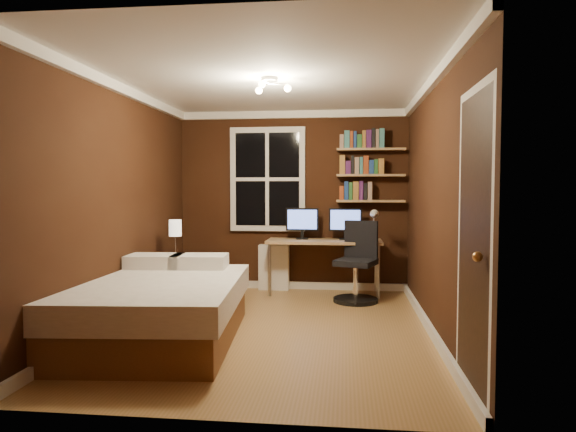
# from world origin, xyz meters

# --- Properties ---
(floor) EXTENTS (4.20, 4.20, 0.00)m
(floor) POSITION_xyz_m (0.00, 0.00, 0.00)
(floor) COLOR olive
(floor) RESTS_ON ground
(wall_back) EXTENTS (3.20, 0.04, 2.50)m
(wall_back) POSITION_xyz_m (0.00, 2.10, 1.25)
(wall_back) COLOR black
(wall_back) RESTS_ON ground
(wall_left) EXTENTS (0.04, 4.20, 2.50)m
(wall_left) POSITION_xyz_m (-1.60, 0.00, 1.25)
(wall_left) COLOR black
(wall_left) RESTS_ON ground
(wall_right) EXTENTS (0.04, 4.20, 2.50)m
(wall_right) POSITION_xyz_m (1.60, 0.00, 1.25)
(wall_right) COLOR black
(wall_right) RESTS_ON ground
(ceiling) EXTENTS (3.20, 4.20, 0.02)m
(ceiling) POSITION_xyz_m (0.00, 0.00, 2.50)
(ceiling) COLOR white
(ceiling) RESTS_ON wall_back
(window) EXTENTS (1.06, 0.06, 1.46)m
(window) POSITION_xyz_m (-0.35, 2.06, 1.55)
(window) COLOR silver
(window) RESTS_ON wall_back
(door) EXTENTS (0.03, 0.82, 2.05)m
(door) POSITION_xyz_m (1.59, -1.55, 1.02)
(door) COLOR black
(door) RESTS_ON ground
(door_knob) EXTENTS (0.06, 0.06, 0.06)m
(door_knob) POSITION_xyz_m (1.55, -1.85, 1.00)
(door_knob) COLOR #B48041
(door_knob) RESTS_ON door
(ceiling_fixture) EXTENTS (0.44, 0.44, 0.18)m
(ceiling_fixture) POSITION_xyz_m (0.00, -0.10, 2.40)
(ceiling_fixture) COLOR beige
(ceiling_fixture) RESTS_ON ceiling
(bookshelf_lower) EXTENTS (0.92, 0.22, 0.03)m
(bookshelf_lower) POSITION_xyz_m (1.08, 1.98, 1.25)
(bookshelf_lower) COLOR #9D7E4C
(bookshelf_lower) RESTS_ON wall_back
(books_row_lower) EXTENTS (0.42, 0.16, 0.23)m
(books_row_lower) POSITION_xyz_m (1.08, 1.98, 1.38)
(books_row_lower) COLOR #913A1A
(books_row_lower) RESTS_ON bookshelf_lower
(bookshelf_middle) EXTENTS (0.92, 0.22, 0.03)m
(bookshelf_middle) POSITION_xyz_m (1.08, 1.98, 1.60)
(bookshelf_middle) COLOR #9D7E4C
(bookshelf_middle) RESTS_ON wall_back
(books_row_middle) EXTENTS (0.54, 0.16, 0.23)m
(books_row_middle) POSITION_xyz_m (1.08, 1.98, 1.73)
(books_row_middle) COLOR navy
(books_row_middle) RESTS_ON bookshelf_middle
(bookshelf_upper) EXTENTS (0.92, 0.22, 0.03)m
(bookshelf_upper) POSITION_xyz_m (1.08, 1.98, 1.95)
(bookshelf_upper) COLOR #9D7E4C
(bookshelf_upper) RESTS_ON wall_back
(books_row_upper) EXTENTS (0.60, 0.16, 0.23)m
(books_row_upper) POSITION_xyz_m (1.08, 1.98, 2.08)
(books_row_upper) COLOR #2A632D
(books_row_upper) RESTS_ON bookshelf_upper
(bed) EXTENTS (1.66, 2.19, 0.71)m
(bed) POSITION_xyz_m (-1.00, -0.51, 0.30)
(bed) COLOR brown
(bed) RESTS_ON ground
(nightstand) EXTENTS (0.50, 0.50, 0.61)m
(nightstand) POSITION_xyz_m (-1.31, 0.93, 0.30)
(nightstand) COLOR brown
(nightstand) RESTS_ON ground
(bedside_lamp) EXTENTS (0.15, 0.15, 0.44)m
(bedside_lamp) POSITION_xyz_m (-1.31, 0.93, 0.82)
(bedside_lamp) COLOR white
(bedside_lamp) RESTS_ON nightstand
(radiator) EXTENTS (0.42, 0.15, 0.63)m
(radiator) POSITION_xyz_m (-0.25, 1.99, 0.32)
(radiator) COLOR silver
(radiator) RESTS_ON ground
(desk) EXTENTS (1.53, 0.58, 0.73)m
(desk) POSITION_xyz_m (0.46, 1.79, 0.67)
(desk) COLOR #9D7E4C
(desk) RESTS_ON ground
(monitor_left) EXTENTS (0.45, 0.12, 0.43)m
(monitor_left) POSITION_xyz_m (0.16, 1.87, 0.94)
(monitor_left) COLOR black
(monitor_left) RESTS_ON desk
(monitor_right) EXTENTS (0.45, 0.12, 0.43)m
(monitor_right) POSITION_xyz_m (0.74, 1.87, 0.94)
(monitor_right) COLOR black
(monitor_right) RESTS_ON desk
(desk_lamp) EXTENTS (0.14, 0.32, 0.44)m
(desk_lamp) POSITION_xyz_m (1.11, 1.61, 0.95)
(desk_lamp) COLOR silver
(desk_lamp) RESTS_ON desk
(office_chair) EXTENTS (0.58, 0.58, 1.01)m
(office_chair) POSITION_xyz_m (0.89, 1.36, 0.39)
(office_chair) COLOR black
(office_chair) RESTS_ON ground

